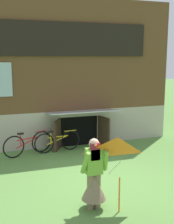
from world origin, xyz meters
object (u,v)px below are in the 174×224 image
kite (117,159)px  bicycle_yellow (57,141)px  person (94,180)px  bicycle_red (28,144)px

kite → bicycle_yellow: (-0.15, 4.50, -0.90)m
person → bicycle_yellow: size_ratio=0.95×
person → kite: size_ratio=0.98×
kite → bicycle_red: bearing=104.4°
person → bicycle_red: size_ratio=0.94×
kite → bicycle_red: 4.70m
person → kite: kite is taller
person → bicycle_yellow: 3.96m
person → kite: bearing=-83.3°
person → bicycle_yellow: bearing=68.9°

